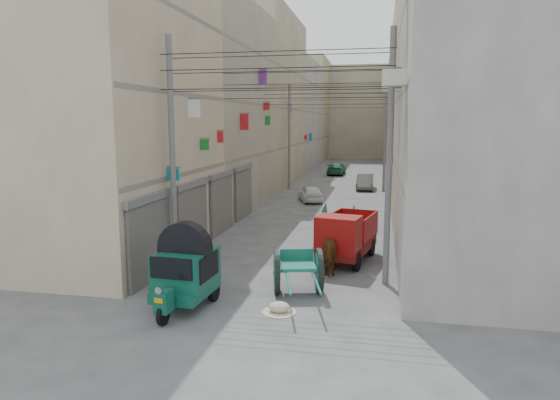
% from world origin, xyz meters
% --- Properties ---
extents(ground, '(140.00, 140.00, 0.00)m').
position_xyz_m(ground, '(0.00, 0.00, 0.00)').
color(ground, '#464749').
rests_on(ground, ground).
extents(building_row_left, '(8.00, 62.00, 14.00)m').
position_xyz_m(building_row_left, '(-8.00, 34.13, 6.46)').
color(building_row_left, '#C8B498').
rests_on(building_row_left, ground).
extents(building_row_right, '(8.00, 62.00, 14.00)m').
position_xyz_m(building_row_right, '(8.00, 34.13, 6.46)').
color(building_row_right, '#ADA7A2').
rests_on(building_row_right, ground).
extents(end_cap_building, '(22.00, 10.00, 13.00)m').
position_xyz_m(end_cap_building, '(0.00, 66.00, 6.50)').
color(end_cap_building, '#B2A58C').
rests_on(end_cap_building, ground).
extents(shutters_left, '(0.18, 14.40, 2.88)m').
position_xyz_m(shutters_left, '(-3.92, 10.38, 1.49)').
color(shutters_left, '#48484C').
rests_on(shutters_left, ground).
extents(signboards, '(8.22, 40.52, 5.67)m').
position_xyz_m(signboards, '(-0.01, 21.66, 3.43)').
color(signboards, '#F94A1D').
rests_on(signboards, ground).
extents(ac_units, '(0.70, 6.55, 3.35)m').
position_xyz_m(ac_units, '(3.65, 7.67, 7.43)').
color(ac_units, beige).
rests_on(ac_units, ground).
extents(utility_poles, '(7.40, 22.20, 8.00)m').
position_xyz_m(utility_poles, '(0.00, 17.00, 4.00)').
color(utility_poles, slate).
rests_on(utility_poles, ground).
extents(overhead_cables, '(7.40, 22.52, 1.12)m').
position_xyz_m(overhead_cables, '(0.00, 14.40, 6.77)').
color(overhead_cables, black).
rests_on(overhead_cables, ground).
extents(auto_rickshaw, '(1.62, 2.68, 1.86)m').
position_xyz_m(auto_rickshaw, '(-1.92, 2.80, 1.10)').
color(auto_rickshaw, black).
rests_on(auto_rickshaw, ground).
extents(tonga_cart, '(1.87, 3.25, 1.38)m').
position_xyz_m(tonga_cart, '(0.97, 4.55, 0.72)').
color(tonga_cart, black).
rests_on(tonga_cart, ground).
extents(mini_truck, '(2.17, 3.63, 1.91)m').
position_xyz_m(mini_truck, '(2.12, 8.06, 0.91)').
color(mini_truck, black).
rests_on(mini_truck, ground).
extents(second_cart, '(1.53, 1.37, 1.27)m').
position_xyz_m(second_cart, '(1.43, 13.68, 0.68)').
color(second_cart, '#166353').
rests_on(second_cart, ground).
extents(feed_sack, '(0.59, 0.47, 0.30)m').
position_xyz_m(feed_sack, '(0.73, 2.91, 0.15)').
color(feed_sack, beige).
rests_on(feed_sack, ground).
extents(horse, '(0.97, 1.96, 1.62)m').
position_xyz_m(horse, '(1.91, 7.00, 0.81)').
color(horse, brown).
rests_on(horse, ground).
extents(distant_car_white, '(2.23, 3.39, 1.07)m').
position_xyz_m(distant_car_white, '(-1.11, 22.19, 0.54)').
color(distant_car_white, white).
rests_on(distant_car_white, ground).
extents(distant_car_grey, '(1.28, 3.62, 1.19)m').
position_xyz_m(distant_car_grey, '(2.19, 29.07, 0.59)').
color(distant_car_grey, '#5D635F').
rests_on(distant_car_grey, ground).
extents(distant_car_green, '(1.71, 4.11, 1.19)m').
position_xyz_m(distant_car_green, '(-0.95, 39.59, 0.59)').
color(distant_car_green, '#205D43').
rests_on(distant_car_green, ground).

